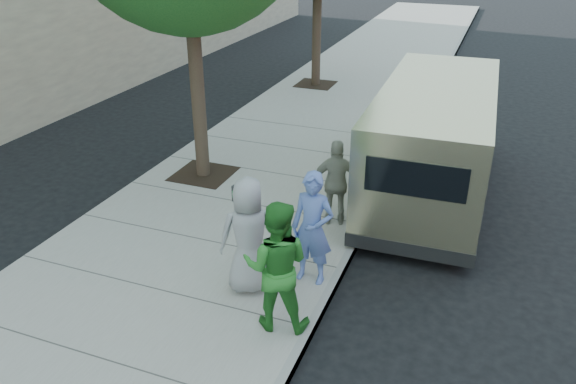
# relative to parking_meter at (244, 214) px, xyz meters

# --- Properties ---
(ground) EXTENTS (120.00, 120.00, 0.00)m
(ground) POSITION_rel_parking_meter_xyz_m (-0.18, 0.79, -1.28)
(ground) COLOR black
(ground) RESTS_ON ground
(sidewalk) EXTENTS (5.00, 60.00, 0.15)m
(sidewalk) POSITION_rel_parking_meter_xyz_m (-1.18, 0.79, -1.20)
(sidewalk) COLOR gray
(sidewalk) RESTS_ON ground
(curb_face) EXTENTS (0.12, 60.00, 0.16)m
(curb_face) POSITION_rel_parking_meter_xyz_m (1.26, 0.79, -1.20)
(curb_face) COLOR gray
(curb_face) RESTS_ON ground
(parking_meter) EXTENTS (0.34, 0.18, 1.56)m
(parking_meter) POSITION_rel_parking_meter_xyz_m (0.00, 0.00, 0.00)
(parking_meter) COLOR gray
(parking_meter) RESTS_ON sidewalk
(van) EXTENTS (2.20, 6.14, 2.25)m
(van) POSITION_rel_parking_meter_xyz_m (2.12, 4.27, -0.09)
(van) COLOR #C8BF8F
(van) RESTS_ON ground
(person_officer) EXTENTS (0.66, 0.45, 1.77)m
(person_officer) POSITION_rel_parking_meter_xyz_m (0.93, 0.36, -0.24)
(person_officer) COLOR #5973BF
(person_officer) RESTS_ON sidewalk
(person_green_shirt) EXTENTS (1.03, 0.88, 1.85)m
(person_green_shirt) POSITION_rel_parking_meter_xyz_m (0.82, -0.78, -0.20)
(person_green_shirt) COLOR #287D29
(person_green_shirt) RESTS_ON sidewalk
(person_gray_shirt) EXTENTS (1.03, 0.92, 1.78)m
(person_gray_shirt) POSITION_rel_parking_meter_xyz_m (0.15, -0.16, -0.24)
(person_gray_shirt) COLOR #939396
(person_gray_shirt) RESTS_ON sidewalk
(person_striped_polo) EXTENTS (0.99, 0.63, 1.58)m
(person_striped_polo) POSITION_rel_parking_meter_xyz_m (0.77, 2.18, -0.34)
(person_striped_polo) COLOR gray
(person_striped_polo) RESTS_ON sidewalk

